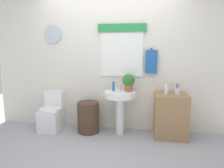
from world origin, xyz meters
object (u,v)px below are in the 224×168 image
at_px(lotion_bottle, 166,90).
at_px(pedestal_sink, 120,101).
at_px(toothbrush_cup, 177,91).
at_px(toilet, 52,114).
at_px(soap_bottle, 114,86).
at_px(laundry_hamper, 88,117).
at_px(wooden_cabinet, 171,116).
at_px(potted_plant, 129,81).

bearing_deg(lotion_bottle, pedestal_sink, 177.02).
bearing_deg(toothbrush_cup, toilet, 179.71).
xyz_separation_m(toilet, soap_bottle, (1.15, 0.02, 0.57)).
distance_m(toilet, lotion_bottle, 2.11).
bearing_deg(laundry_hamper, wooden_cabinet, 0.00).
bearing_deg(lotion_bottle, toilet, 177.99).
relative_size(laundry_hamper, pedestal_sink, 0.72).
bearing_deg(pedestal_sink, toilet, 178.58).
height_order(toilet, soap_bottle, soap_bottle).
relative_size(toilet, laundry_hamper, 1.32).
bearing_deg(toothbrush_cup, pedestal_sink, -178.80).
bearing_deg(lotion_bottle, toothbrush_cup, 17.76).
distance_m(toilet, soap_bottle, 1.28).
height_order(wooden_cabinet, potted_plant, potted_plant).
bearing_deg(toilet, pedestal_sink, -1.42).
height_order(toilet, wooden_cabinet, wooden_cabinet).
relative_size(lotion_bottle, toothbrush_cup, 0.91).
bearing_deg(pedestal_sink, wooden_cabinet, -0.00).
xyz_separation_m(soap_bottle, lotion_bottle, (0.89, -0.09, -0.02)).
distance_m(laundry_hamper, potted_plant, 0.97).
bearing_deg(potted_plant, laundry_hamper, -175.17).
bearing_deg(pedestal_sink, potted_plant, 23.20).
bearing_deg(wooden_cabinet, potted_plant, 175.25).
bearing_deg(soap_bottle, toothbrush_cup, -1.60).
xyz_separation_m(laundry_hamper, pedestal_sink, (0.57, 0.00, 0.31)).
xyz_separation_m(toilet, lotion_bottle, (2.03, -0.07, 0.55)).
distance_m(soap_bottle, lotion_bottle, 0.89).
bearing_deg(wooden_cabinet, soap_bottle, 177.08).
height_order(toilet, lotion_bottle, lotion_bottle).
distance_m(laundry_hamper, pedestal_sink, 0.65).
distance_m(potted_plant, toothbrush_cup, 0.83).
distance_m(laundry_hamper, toothbrush_cup, 1.61).
relative_size(soap_bottle, potted_plant, 0.55).
bearing_deg(lotion_bottle, potted_plant, 170.95).
height_order(soap_bottle, lotion_bottle, soap_bottle).
height_order(soap_bottle, toothbrush_cup, same).
distance_m(toilet, wooden_cabinet, 2.13).
bearing_deg(toilet, wooden_cabinet, -0.84).
bearing_deg(pedestal_sink, laundry_hamper, -180.00).
bearing_deg(laundry_hamper, soap_bottle, 6.33).
distance_m(soap_bottle, potted_plant, 0.27).
height_order(soap_bottle, potted_plant, potted_plant).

